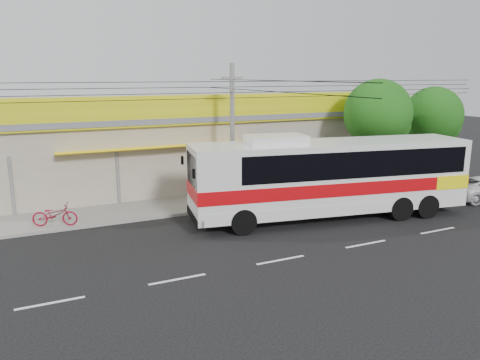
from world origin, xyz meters
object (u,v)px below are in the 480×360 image
at_px(utility_pole, 232,89).
at_px(tree_near, 380,116).
at_px(coach_bus, 335,173).
at_px(motorbike_red, 55,215).
at_px(tree_far, 435,118).

height_order(utility_pole, tree_near, utility_pole).
bearing_deg(utility_pole, coach_bus, -51.62).
bearing_deg(tree_near, motorbike_red, 179.50).
bearing_deg(tree_far, tree_near, -175.96).
height_order(coach_bus, utility_pole, utility_pole).
height_order(motorbike_red, tree_near, tree_near).
height_order(coach_bus, motorbike_red, coach_bus).
bearing_deg(motorbike_red, tree_far, -70.30).
distance_m(coach_bus, tree_near, 7.18).
xyz_separation_m(coach_bus, tree_near, (5.76, 3.65, 2.23)).
relative_size(tree_near, tree_far, 1.08).
bearing_deg(tree_near, coach_bus, -147.68).
distance_m(motorbike_red, utility_pole, 10.40).
bearing_deg(motorbike_red, coach_bus, -87.95).
bearing_deg(tree_near, utility_pole, 176.00).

